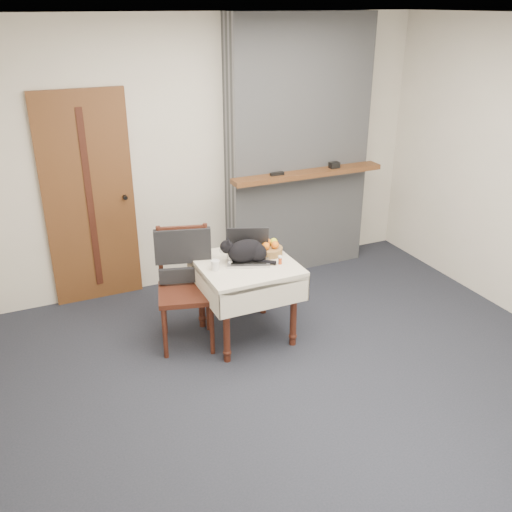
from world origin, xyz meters
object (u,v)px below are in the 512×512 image
at_px(pill_bottle, 280,260).
at_px(chair, 184,270).
at_px(laptop, 248,252).
at_px(side_table, 246,275).
at_px(cream_jar, 215,265).
at_px(cat, 247,251).
at_px(door, 89,200).
at_px(fruit_basket, 269,249).

relative_size(pill_bottle, chair, 0.07).
xyz_separation_m(laptop, pill_bottle, (0.20, -0.19, -0.03)).
bearing_deg(laptop, side_table, -109.48).
distance_m(cream_jar, chair, 0.30).
distance_m(cat, cream_jar, 0.30).
xyz_separation_m(side_table, chair, (-0.48, 0.19, 0.06)).
relative_size(door, fruit_basket, 8.88).
height_order(laptop, cream_jar, laptop).
bearing_deg(fruit_basket, laptop, -172.92).
relative_size(cream_jar, chair, 0.08).
relative_size(laptop, chair, 0.43).
height_order(laptop, fruit_basket, laptop).
relative_size(cat, cream_jar, 5.37).
bearing_deg(pill_bottle, door, 132.31).
bearing_deg(door, laptop, -48.49).
height_order(laptop, pill_bottle, laptop).
bearing_deg(fruit_basket, side_table, -163.52).
bearing_deg(cream_jar, door, 120.26).
xyz_separation_m(laptop, fruit_basket, (0.21, 0.03, -0.01)).
bearing_deg(cat, side_table, -136.75).
bearing_deg(cream_jar, laptop, 12.88).
distance_m(laptop, cream_jar, 0.33).
distance_m(cat, pill_bottle, 0.28).
xyz_separation_m(door, chair, (0.55, -1.07, -0.36)).
height_order(door, fruit_basket, door).
bearing_deg(chair, fruit_basket, 6.37).
bearing_deg(cream_jar, chair, 132.96).
distance_m(door, laptop, 1.63).
xyz_separation_m(door, fruit_basket, (1.28, -1.18, -0.25)).
height_order(cream_jar, fruit_basket, fruit_basket).
bearing_deg(chair, cream_jar, -31.88).
bearing_deg(pill_bottle, laptop, 136.94).
xyz_separation_m(door, pill_bottle, (1.27, -1.40, -0.26)).
relative_size(side_table, chair, 0.77).
bearing_deg(laptop, cream_jar, -145.08).
distance_m(side_table, chair, 0.51).
relative_size(door, side_table, 2.56).
bearing_deg(door, pill_bottle, -47.69).
xyz_separation_m(door, cream_jar, (0.75, -1.28, -0.26)).
bearing_deg(side_table, fruit_basket, 16.48).
height_order(pill_bottle, fruit_basket, fruit_basket).
relative_size(door, laptop, 4.58).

